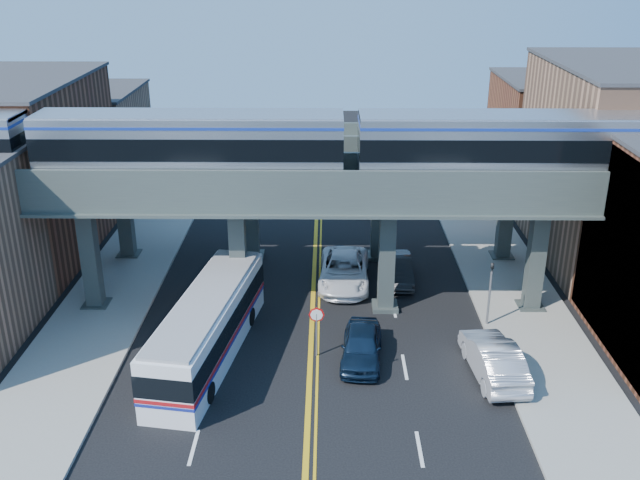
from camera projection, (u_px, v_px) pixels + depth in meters
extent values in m
plane|color=black|center=(309.00, 391.00, 32.03)|extent=(120.00, 120.00, 0.00)
cube|color=gray|center=(116.00, 289.00, 41.37)|extent=(5.00, 70.00, 0.16)
cube|color=gray|center=(512.00, 291.00, 41.14)|extent=(5.00, 70.00, 0.16)
cube|color=brown|center=(22.00, 170.00, 44.94)|extent=(8.00, 14.00, 11.00)
cube|color=#996B4F|center=(89.00, 141.00, 57.54)|extent=(8.00, 10.00, 8.00)
cube|color=#996B4F|center=(611.00, 164.00, 44.38)|extent=(8.00, 14.00, 12.00)
cube|color=brown|center=(549.00, 137.00, 56.98)|extent=(8.00, 10.00, 9.00)
cube|color=teal|center=(617.00, 260.00, 33.79)|extent=(0.10, 9.50, 9.50)
cube|color=#3C4643|center=(90.00, 257.00, 38.42)|extent=(0.85, 0.85, 6.00)
cube|color=#3C4643|center=(238.00, 258.00, 38.34)|extent=(0.85, 0.85, 6.00)
cube|color=#3C4643|center=(387.00, 258.00, 38.26)|extent=(0.85, 0.85, 6.00)
cube|color=#3C4643|center=(536.00, 259.00, 38.18)|extent=(0.85, 0.85, 6.00)
cube|color=#47514C|center=(312.00, 193.00, 36.90)|extent=(52.00, 3.60, 1.40)
cube|color=#3C4643|center=(125.00, 213.00, 44.90)|extent=(0.85, 0.85, 6.00)
cube|color=#3C4643|center=(251.00, 213.00, 44.82)|extent=(0.85, 0.85, 6.00)
cube|color=#3C4643|center=(378.00, 214.00, 44.74)|extent=(0.85, 0.85, 6.00)
cube|color=#3C4643|center=(506.00, 214.00, 44.66)|extent=(0.85, 0.85, 6.00)
cube|color=#47514C|center=(315.00, 156.00, 43.38)|extent=(52.00, 3.60, 1.40)
cube|color=black|center=(98.00, 177.00, 36.70)|extent=(2.23, 2.23, 0.25)
cube|color=black|center=(289.00, 178.00, 36.60)|extent=(2.23, 2.23, 0.25)
cube|color=#B9BDC4|center=(191.00, 144.00, 35.99)|extent=(15.40, 2.94, 3.24)
cube|color=black|center=(191.00, 141.00, 35.93)|extent=(15.42, 3.00, 1.11)
cube|color=black|center=(412.00, 178.00, 36.53)|extent=(2.23, 2.23, 0.25)
cube|color=black|center=(605.00, 179.00, 36.44)|extent=(2.23, 2.23, 0.25)
cube|color=#B9BDC4|center=(512.00, 145.00, 35.82)|extent=(15.40, 2.94, 3.24)
cube|color=black|center=(512.00, 142.00, 35.77)|extent=(15.42, 3.00, 1.11)
cylinder|color=slate|center=(317.00, 335.00, 34.37)|extent=(0.09, 0.09, 2.30)
cylinder|color=red|center=(317.00, 315.00, 33.95)|extent=(0.76, 0.04, 0.76)
cylinder|color=slate|center=(489.00, 299.00, 36.89)|extent=(0.12, 0.12, 3.20)
imported|color=black|center=(493.00, 263.00, 36.11)|extent=(0.15, 0.18, 0.90)
cube|color=white|center=(208.00, 328.00, 34.25)|extent=(4.34, 11.97, 3.03)
cube|color=black|center=(208.00, 321.00, 34.10)|extent=(4.41, 12.01, 1.02)
cube|color=#B21419|center=(208.00, 333.00, 34.36)|extent=(4.40, 12.01, 0.18)
cylinder|color=black|center=(183.00, 390.00, 31.22)|extent=(2.76, 1.38, 0.98)
cylinder|color=black|center=(229.00, 315.00, 37.63)|extent=(2.76, 1.38, 0.98)
imported|color=#0D1C30|center=(362.00, 346.00, 34.11)|extent=(2.32, 4.85, 1.60)
imported|color=#2B2C2D|center=(398.00, 269.00, 42.39)|extent=(1.61, 4.58, 1.51)
imported|color=white|center=(344.00, 270.00, 41.96)|extent=(3.12, 6.32, 1.72)
imported|color=#A7A6AB|center=(380.00, 192.00, 55.32)|extent=(3.04, 6.47, 1.82)
imported|color=#B1B1B6|center=(493.00, 358.00, 32.87)|extent=(2.42, 5.58, 1.79)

